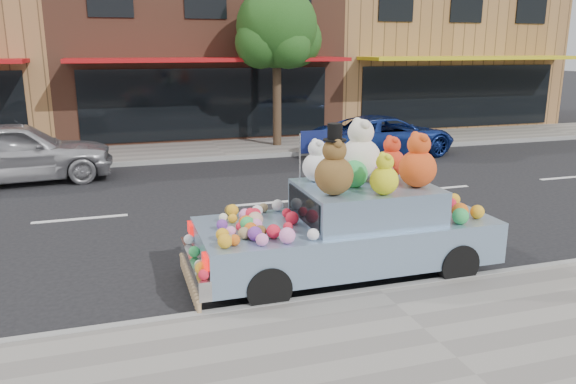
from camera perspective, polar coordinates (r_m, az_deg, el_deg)
name	(u,v)px	position (r m, az deg, el deg)	size (l,w,h in m)	color
ground	(275,203)	(12.25, -1.37, -1.08)	(120.00, 120.00, 0.00)	black
near_sidewalk	(439,347)	(6.69, 15.09, -14.95)	(60.00, 3.00, 0.12)	gray
far_sidewalk	(218,150)	(18.42, -7.09, 4.29)	(60.00, 3.00, 0.12)	gray
near_kerb	(378,292)	(7.84, 9.14, -10.01)	(60.00, 0.12, 0.13)	gray
far_kerb	(228,158)	(16.97, -6.14, 3.46)	(60.00, 0.12, 0.13)	gray
storefront_mid	(190,38)	(23.54, -9.96, 15.16)	(10.00, 9.80, 7.30)	brown
storefront_right	(412,39)	(26.84, 12.47, 14.93)	(10.00, 9.80, 7.30)	#9D6F41
street_tree	(277,34)	(18.66, -1.12, 15.74)	(3.00, 2.70, 5.22)	#38281C
car_silver	(15,152)	(15.46, -25.97, 3.69)	(1.84, 4.59, 1.56)	#B0AFB4
car_blue	(385,136)	(17.67, 9.84, 5.63)	(2.09, 4.54, 1.26)	navy
art_car	(349,222)	(8.25, 6.21, -3.02)	(4.49, 1.79, 2.32)	black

